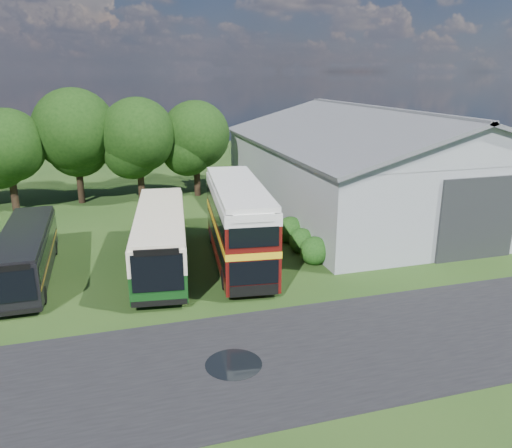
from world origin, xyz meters
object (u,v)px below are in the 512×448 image
object	(u,v)px
bus_maroon_double	(238,224)
bus_green_single	(161,237)
storage_shed	(376,158)
bus_dark_single	(27,253)

from	to	relation	value
bus_maroon_double	bus_green_single	bearing A→B (deg)	178.88
bus_green_single	bus_maroon_double	xyz separation A→B (m)	(4.41, -0.60, 0.61)
storage_shed	bus_maroon_double	bearing A→B (deg)	-147.89
storage_shed	bus_dark_single	distance (m)	26.41
bus_maroon_double	bus_dark_single	distance (m)	11.57
bus_maroon_double	storage_shed	bearing A→B (deg)	38.75
bus_green_single	bus_dark_single	xyz separation A→B (m)	(-7.10, 0.16, -0.27)
bus_green_single	bus_dark_single	distance (m)	7.11
storage_shed	bus_maroon_double	distance (m)	16.14
storage_shed	bus_dark_single	world-z (taller)	storage_shed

